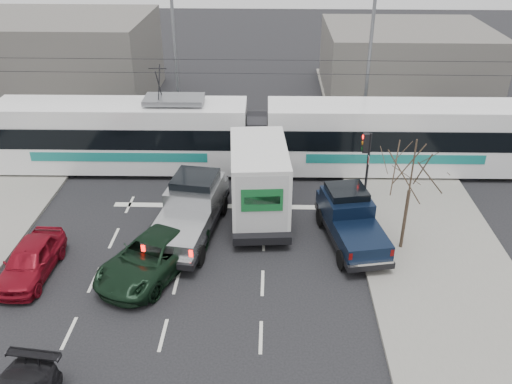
{
  "coord_description": "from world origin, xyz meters",
  "views": [
    {
      "loc": [
        1.96,
        -17.02,
        13.37
      ],
      "look_at": [
        1.31,
        4.2,
        1.8
      ],
      "focal_mm": 38.0,
      "sensor_mm": 36.0,
      "label": 1
    }
  ],
  "objects_px": {
    "box_truck": "(258,178)",
    "red_car": "(30,260)",
    "silver_pickup": "(191,208)",
    "navy_pickup": "(350,218)",
    "bare_tree": "(412,171)",
    "tram": "(256,136)",
    "street_lamp_near": "(366,61)",
    "street_lamp_far": "(172,51)",
    "traffic_signal": "(366,153)",
    "green_car": "(153,255)"
  },
  "relations": [
    {
      "from": "silver_pickup",
      "to": "street_lamp_near",
      "type": "bearing_deg",
      "value": 57.44
    },
    {
      "from": "street_lamp_far",
      "to": "green_car",
      "type": "relative_size",
      "value": 1.65
    },
    {
      "from": "navy_pickup",
      "to": "green_car",
      "type": "bearing_deg",
      "value": -173.36
    },
    {
      "from": "tram",
      "to": "red_car",
      "type": "height_order",
      "value": "tram"
    },
    {
      "from": "bare_tree",
      "to": "street_lamp_near",
      "type": "distance_m",
      "value": 11.58
    },
    {
      "from": "traffic_signal",
      "to": "red_car",
      "type": "xyz_separation_m",
      "value": [
        -14.01,
        -6.22,
        -2.03
      ]
    },
    {
      "from": "street_lamp_far",
      "to": "tram",
      "type": "xyz_separation_m",
      "value": [
        5.32,
        -5.89,
        -3.09
      ]
    },
    {
      "from": "bare_tree",
      "to": "box_truck",
      "type": "relative_size",
      "value": 0.67
    },
    {
      "from": "red_car",
      "to": "street_lamp_near",
      "type": "bearing_deg",
      "value": 44.09
    },
    {
      "from": "tram",
      "to": "green_car",
      "type": "bearing_deg",
      "value": -113.01
    },
    {
      "from": "street_lamp_far",
      "to": "box_truck",
      "type": "distance_m",
      "value": 12.27
    },
    {
      "from": "traffic_signal",
      "to": "street_lamp_far",
      "type": "bearing_deg",
      "value": 138.28
    },
    {
      "from": "box_truck",
      "to": "red_car",
      "type": "xyz_separation_m",
      "value": [
        -8.92,
        -5.3,
        -1.09
      ]
    },
    {
      "from": "silver_pickup",
      "to": "green_car",
      "type": "bearing_deg",
      "value": -101.91
    },
    {
      "from": "box_truck",
      "to": "green_car",
      "type": "xyz_separation_m",
      "value": [
        -4.11,
        -4.91,
        -1.04
      ]
    },
    {
      "from": "traffic_signal",
      "to": "silver_pickup",
      "type": "height_order",
      "value": "traffic_signal"
    },
    {
      "from": "traffic_signal",
      "to": "street_lamp_far",
      "type": "height_order",
      "value": "street_lamp_far"
    },
    {
      "from": "traffic_signal",
      "to": "red_car",
      "type": "relative_size",
      "value": 0.87
    },
    {
      "from": "street_lamp_near",
      "to": "box_truck",
      "type": "height_order",
      "value": "street_lamp_near"
    },
    {
      "from": "street_lamp_near",
      "to": "green_car",
      "type": "xyz_separation_m",
      "value": [
        -10.04,
        -13.33,
        -4.35
      ]
    },
    {
      "from": "street_lamp_far",
      "to": "box_truck",
      "type": "bearing_deg",
      "value": -61.9
    },
    {
      "from": "street_lamp_near",
      "to": "tram",
      "type": "bearing_deg",
      "value": -147.79
    },
    {
      "from": "bare_tree",
      "to": "green_car",
      "type": "distance_m",
      "value": 10.92
    },
    {
      "from": "traffic_signal",
      "to": "silver_pickup",
      "type": "distance_m",
      "value": 8.63
    },
    {
      "from": "silver_pickup",
      "to": "navy_pickup",
      "type": "xyz_separation_m",
      "value": [
        7.01,
        -0.57,
        -0.08
      ]
    },
    {
      "from": "bare_tree",
      "to": "navy_pickup",
      "type": "height_order",
      "value": "bare_tree"
    },
    {
      "from": "box_truck",
      "to": "bare_tree",
      "type": "bearing_deg",
      "value": -30.72
    },
    {
      "from": "green_car",
      "to": "red_car",
      "type": "relative_size",
      "value": 1.31
    },
    {
      "from": "box_truck",
      "to": "green_car",
      "type": "height_order",
      "value": "box_truck"
    },
    {
      "from": "street_lamp_far",
      "to": "box_truck",
      "type": "xyz_separation_m",
      "value": [
        5.56,
        -10.42,
        -3.31
      ]
    },
    {
      "from": "navy_pickup",
      "to": "traffic_signal",
      "type": "bearing_deg",
      "value": 61.88
    },
    {
      "from": "silver_pickup",
      "to": "box_truck",
      "type": "height_order",
      "value": "box_truck"
    },
    {
      "from": "silver_pickup",
      "to": "tram",
      "type": "bearing_deg",
      "value": 75.28
    },
    {
      "from": "traffic_signal",
      "to": "green_car",
      "type": "distance_m",
      "value": 11.07
    },
    {
      "from": "navy_pickup",
      "to": "street_lamp_far",
      "type": "bearing_deg",
      "value": 116.32
    },
    {
      "from": "tram",
      "to": "street_lamp_far",
      "type": "bearing_deg",
      "value": 131.32
    },
    {
      "from": "silver_pickup",
      "to": "box_truck",
      "type": "bearing_deg",
      "value": 39.79
    },
    {
      "from": "street_lamp_near",
      "to": "silver_pickup",
      "type": "relative_size",
      "value": 1.33
    },
    {
      "from": "red_car",
      "to": "silver_pickup",
      "type": "bearing_deg",
      "value": 31.82
    },
    {
      "from": "box_truck",
      "to": "navy_pickup",
      "type": "xyz_separation_m",
      "value": [
        4.06,
        -2.37,
        -0.7
      ]
    },
    {
      "from": "bare_tree",
      "to": "traffic_signal",
      "type": "xyz_separation_m",
      "value": [
        -1.13,
        4.0,
        -1.05
      ]
    },
    {
      "from": "bare_tree",
      "to": "silver_pickup",
      "type": "distance_m",
      "value": 9.63
    },
    {
      "from": "street_lamp_far",
      "to": "navy_pickup",
      "type": "height_order",
      "value": "street_lamp_far"
    },
    {
      "from": "red_car",
      "to": "navy_pickup",
      "type": "bearing_deg",
      "value": 14.11
    },
    {
      "from": "silver_pickup",
      "to": "navy_pickup",
      "type": "bearing_deg",
      "value": 3.81
    },
    {
      "from": "silver_pickup",
      "to": "navy_pickup",
      "type": "relative_size",
      "value": 1.22
    },
    {
      "from": "street_lamp_far",
      "to": "green_car",
      "type": "height_order",
      "value": "street_lamp_far"
    },
    {
      "from": "green_car",
      "to": "red_car",
      "type": "xyz_separation_m",
      "value": [
        -4.81,
        -0.4,
        -0.05
      ]
    },
    {
      "from": "bare_tree",
      "to": "navy_pickup",
      "type": "bearing_deg",
      "value": 161.75
    },
    {
      "from": "street_lamp_near",
      "to": "navy_pickup",
      "type": "relative_size",
      "value": 1.63
    }
  ]
}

